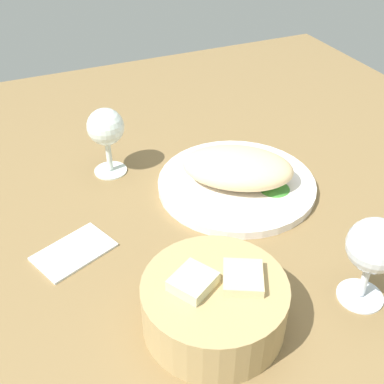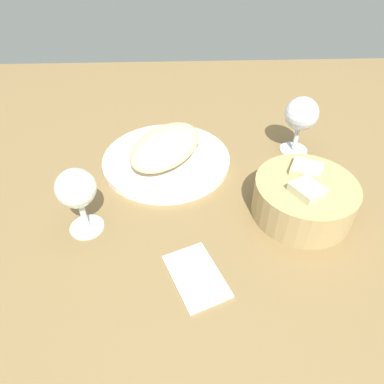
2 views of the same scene
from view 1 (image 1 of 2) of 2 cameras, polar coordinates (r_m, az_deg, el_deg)
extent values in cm
cube|color=olive|center=(75.64, -0.80, -5.46)|extent=(140.00, 140.00, 2.00)
cylinder|color=white|center=(84.38, 5.21, 0.93)|extent=(27.01, 27.01, 1.40)
ellipsoid|color=beige|center=(82.44, 5.34, 2.87)|extent=(22.01, 20.08, 5.48)
cone|color=#3B8730|center=(82.54, 9.64, 0.74)|extent=(5.16, 5.16, 1.28)
cylinder|color=tan|center=(60.76, 2.60, -13.00)|extent=(17.68, 17.68, 6.77)
cube|color=beige|center=(58.78, 0.12, -11.54)|extent=(6.43, 6.26, 4.87)
cube|color=beige|center=(60.12, 6.10, -11.14)|extent=(6.57, 6.80, 5.23)
cylinder|color=silver|center=(89.59, -9.47, 2.57)|extent=(5.86, 5.86, 0.60)
cylinder|color=silver|center=(88.00, -9.66, 4.17)|extent=(1.00, 1.00, 5.31)
sphere|color=silver|center=(85.06, -10.06, 7.51)|extent=(6.45, 6.45, 6.45)
cylinder|color=silver|center=(69.46, 19.01, -11.32)|extent=(6.07, 6.07, 0.60)
cylinder|color=silver|center=(67.47, 19.49, -9.67)|extent=(1.00, 1.00, 5.10)
sphere|color=silver|center=(63.47, 20.57, -5.86)|extent=(6.98, 6.98, 6.98)
cube|color=silver|center=(73.65, -13.64, -6.67)|extent=(12.83, 10.63, 0.80)
camera|label=2|loc=(0.62, -51.94, 19.45)|focal=32.39mm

